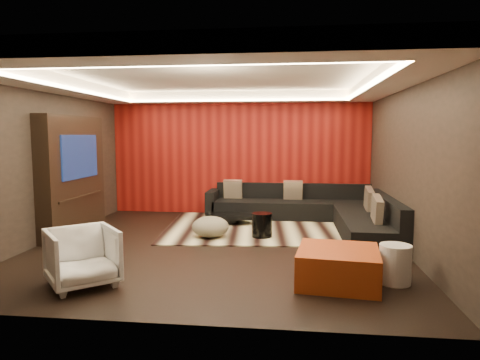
# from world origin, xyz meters

# --- Properties ---
(floor) EXTENTS (6.00, 6.00, 0.02)m
(floor) POSITION_xyz_m (0.00, 0.00, -0.01)
(floor) COLOR black
(floor) RESTS_ON ground
(ceiling) EXTENTS (6.00, 6.00, 0.02)m
(ceiling) POSITION_xyz_m (0.00, 0.00, 2.81)
(ceiling) COLOR silver
(ceiling) RESTS_ON ground
(wall_back) EXTENTS (6.00, 0.02, 2.80)m
(wall_back) POSITION_xyz_m (0.00, 3.01, 1.40)
(wall_back) COLOR black
(wall_back) RESTS_ON ground
(wall_left) EXTENTS (0.02, 6.00, 2.80)m
(wall_left) POSITION_xyz_m (-3.01, 0.00, 1.40)
(wall_left) COLOR black
(wall_left) RESTS_ON ground
(wall_right) EXTENTS (0.02, 6.00, 2.80)m
(wall_right) POSITION_xyz_m (3.01, 0.00, 1.40)
(wall_right) COLOR black
(wall_right) RESTS_ON ground
(red_feature_wall) EXTENTS (5.98, 0.05, 2.78)m
(red_feature_wall) POSITION_xyz_m (0.00, 2.97, 1.40)
(red_feature_wall) COLOR #6B0C0A
(red_feature_wall) RESTS_ON ground
(soffit_back) EXTENTS (6.00, 0.60, 0.22)m
(soffit_back) POSITION_xyz_m (0.00, 2.70, 2.69)
(soffit_back) COLOR silver
(soffit_back) RESTS_ON ground
(soffit_front) EXTENTS (6.00, 0.60, 0.22)m
(soffit_front) POSITION_xyz_m (0.00, -2.70, 2.69)
(soffit_front) COLOR silver
(soffit_front) RESTS_ON ground
(soffit_left) EXTENTS (0.60, 4.80, 0.22)m
(soffit_left) POSITION_xyz_m (-2.70, 0.00, 2.69)
(soffit_left) COLOR silver
(soffit_left) RESTS_ON ground
(soffit_right) EXTENTS (0.60, 4.80, 0.22)m
(soffit_right) POSITION_xyz_m (2.70, 0.00, 2.69)
(soffit_right) COLOR silver
(soffit_right) RESTS_ON ground
(cove_back) EXTENTS (4.80, 0.08, 0.04)m
(cove_back) POSITION_xyz_m (0.00, 2.36, 2.60)
(cove_back) COLOR #FFD899
(cove_back) RESTS_ON ground
(cove_front) EXTENTS (4.80, 0.08, 0.04)m
(cove_front) POSITION_xyz_m (0.00, -2.36, 2.60)
(cove_front) COLOR #FFD899
(cove_front) RESTS_ON ground
(cove_left) EXTENTS (0.08, 4.80, 0.04)m
(cove_left) POSITION_xyz_m (-2.36, 0.00, 2.60)
(cove_left) COLOR #FFD899
(cove_left) RESTS_ON ground
(cove_right) EXTENTS (0.08, 4.80, 0.04)m
(cove_right) POSITION_xyz_m (2.36, 0.00, 2.60)
(cove_right) COLOR #FFD899
(cove_right) RESTS_ON ground
(tv_surround) EXTENTS (0.30, 2.00, 2.20)m
(tv_surround) POSITION_xyz_m (-2.85, 0.60, 1.10)
(tv_surround) COLOR black
(tv_surround) RESTS_ON ground
(tv_screen) EXTENTS (0.04, 1.30, 0.80)m
(tv_screen) POSITION_xyz_m (-2.69, 0.60, 1.45)
(tv_screen) COLOR black
(tv_screen) RESTS_ON ground
(tv_shelf) EXTENTS (0.04, 1.60, 0.04)m
(tv_shelf) POSITION_xyz_m (-2.69, 0.60, 0.70)
(tv_shelf) COLOR black
(tv_shelf) RESTS_ON ground
(rug) EXTENTS (4.22, 3.30, 0.02)m
(rug) POSITION_xyz_m (0.76, 1.52, 0.01)
(rug) COLOR beige
(rug) RESTS_ON floor
(coffee_table) EXTENTS (1.29, 1.29, 0.18)m
(coffee_table) POSITION_xyz_m (-0.06, 1.79, 0.11)
(coffee_table) COLOR black
(coffee_table) RESTS_ON rug
(drum_stool) EXTENTS (0.47, 0.47, 0.43)m
(drum_stool) POSITION_xyz_m (0.69, 0.65, 0.23)
(drum_stool) COLOR black
(drum_stool) RESTS_ON rug
(striped_pouf) EXTENTS (0.75, 0.75, 0.37)m
(striped_pouf) POSITION_xyz_m (-0.23, 0.54, 0.20)
(striped_pouf) COLOR beige
(striped_pouf) RESTS_ON rug
(white_side_table) EXTENTS (0.40, 0.40, 0.49)m
(white_side_table) POSITION_xyz_m (2.50, -1.54, 0.24)
(white_side_table) COLOR silver
(white_side_table) RESTS_ON floor
(orange_ottoman) EXTENTS (1.09, 1.09, 0.43)m
(orange_ottoman) POSITION_xyz_m (1.79, -1.62, 0.22)
(orange_ottoman) COLOR #994E13
(orange_ottoman) RESTS_ON floor
(armchair) EXTENTS (1.10, 1.10, 0.72)m
(armchair) POSITION_xyz_m (-1.33, -2.08, 0.36)
(armchair) COLOR silver
(armchair) RESTS_ON floor
(sectional_sofa) EXTENTS (3.65, 3.50, 0.75)m
(sectional_sofa) POSITION_xyz_m (1.73, 1.86, 0.26)
(sectional_sofa) COLOR black
(sectional_sofa) RESTS_ON floor
(throw_pillows) EXTENTS (3.07, 2.77, 0.50)m
(throw_pillows) POSITION_xyz_m (1.62, 1.76, 0.62)
(throw_pillows) COLOR #C4AB90
(throw_pillows) RESTS_ON sectional_sofa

